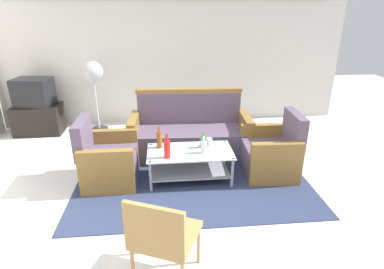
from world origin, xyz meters
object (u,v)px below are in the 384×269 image
Objects in this scene: bottle_red at (167,149)px; pedestal_fan at (93,76)px; armchair_right at (271,154)px; armchair_left at (108,161)px; tv_stand at (39,119)px; couch at (190,135)px; bottle_clear at (204,147)px; television at (34,92)px; wicker_chair at (162,235)px; coffee_table at (190,161)px; bottle_brown at (159,139)px; bottle_green at (203,141)px; cup at (209,142)px.

bottle_red is 0.25× the size of pedestal_fan.
armchair_right is at bearing -35.69° from pedestal_fan.
tv_stand is at bearing -141.13° from armchair_left.
pedestal_fan is at bearing 2.77° from tv_stand.
couch is 2.11m from pedestal_fan.
bottle_clear is at bearing 84.14° from armchair_left.
bottle_red is 3.09m from television.
pedestal_fan is 3.86m from wicker_chair.
coffee_table is at bearing 100.92° from wicker_chair.
bottle_brown is 0.57m from bottle_green.
armchair_right is 3.34m from pedestal_fan.
armchair_right is 0.87m from cup.
wicker_chair is at bearing -102.56° from coffee_table.
coffee_table is 1.38× the size of tv_stand.
cup is 3.35m from tv_stand.
bottle_red is (-1.41, -0.22, 0.24)m from armchair_right.
bottle_red reaches higher than bottle_brown.
couch is at bearing 122.83° from armchair_left.
couch is at bearing 98.97° from bottle_green.
armchair_right is at bearing -5.97° from cup.
tv_stand is 4.21m from wicker_chair.
television reaches higher than coffee_table.
tv_stand is at bearing 148.15° from cup.
armchair_left is 3.79× the size of bottle_clear.
bottle_green is 2.59m from pedestal_fan.
tv_stand is 0.95× the size of wicker_chair.
bottle_clear reaches higher than coffee_table.
wicker_chair is at bearing -107.31° from bottle_green.
armchair_left is 2.10m from pedestal_fan.
coffee_table is at bearing -21.23° from bottle_brown.
couch is at bearing 107.64° from cup.
armchair_right is 1.29× the size of television.
cup is at bearing 64.84° from bottle_clear.
armchair_left is at bearing 137.22° from television.
wicker_chair is (-0.08, -1.51, -0.04)m from bottle_red.
television reaches higher than tv_stand.
tv_stand is (-2.64, 1.13, -0.06)m from couch.
coffee_table is 2.60m from pedestal_fan.
bottle_green is 0.54m from bottle_red.
cup is at bearing 31.26° from bottle_green.
bottle_red is at bearing -42.43° from tv_stand.
bottle_clear is 1.02× the size of bottle_green.
bottle_brown is at bearing 149.18° from television.
armchair_left reaches higher than bottle_red.
television reaches higher than bottle_red.
bottle_brown is (-0.56, 0.22, 0.03)m from bottle_clear.
armchair_right is 2.68× the size of bottle_red.
bottle_clear is (-0.95, -0.14, 0.21)m from armchair_right.
bottle_clear is 0.25m from cup.
tv_stand is at bearing 140.89° from bottle_brown.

